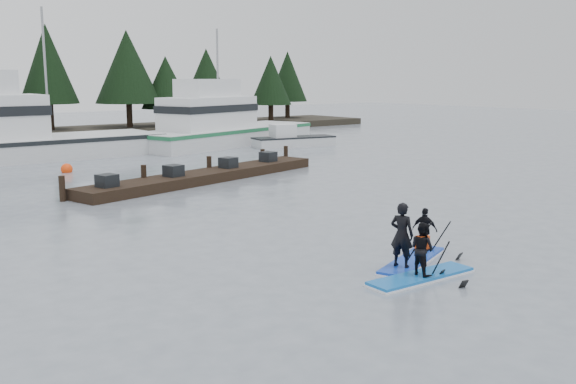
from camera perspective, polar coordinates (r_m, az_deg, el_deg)
ground at (r=16.70m, az=12.96°, el=-6.56°), size 160.00×160.00×0.00m
fishing_boat_large at (r=40.36m, az=-24.15°, el=3.57°), size 17.40×4.89×9.84m
fishing_boat_medium at (r=46.32m, az=-5.91°, el=5.01°), size 16.13×8.78×9.09m
skiff at (r=44.95m, az=0.53°, el=4.50°), size 6.02×2.86×0.68m
floating_dock at (r=30.02m, az=-7.28°, el=1.42°), size 13.69×4.99×0.45m
buoy_b at (r=34.44m, az=-19.06°, el=1.67°), size 0.58×0.58×0.58m
buoy_c at (r=46.73m, az=-1.09°, el=4.30°), size 0.55×0.55×0.55m
paddleboard_solo at (r=15.57m, az=11.81°, el=-5.84°), size 2.98×1.11×1.84m
paddleboard_duo at (r=16.75m, az=10.93°, el=-4.26°), size 3.09×1.73×2.22m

